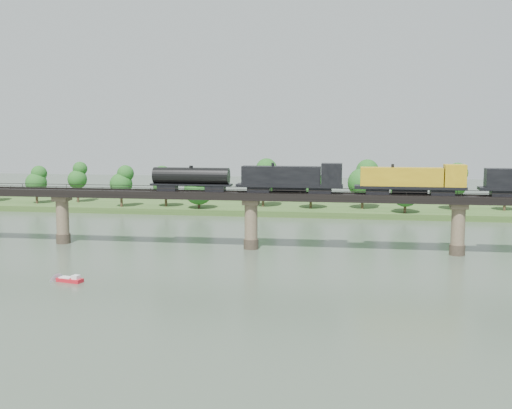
# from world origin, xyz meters

# --- Properties ---
(ground) EXTENTS (400.00, 400.00, 0.00)m
(ground) POSITION_xyz_m (0.00, 0.00, 0.00)
(ground) COLOR #374637
(ground) RESTS_ON ground
(far_bank) EXTENTS (300.00, 24.00, 1.60)m
(far_bank) POSITION_xyz_m (0.00, 85.00, 0.80)
(far_bank) COLOR #325120
(far_bank) RESTS_ON ground
(bridge) EXTENTS (236.00, 30.00, 11.50)m
(bridge) POSITION_xyz_m (0.00, 30.00, 5.46)
(bridge) COLOR #473A2D
(bridge) RESTS_ON ground
(bridge_superstructure) EXTENTS (220.00, 4.90, 0.75)m
(bridge_superstructure) POSITION_xyz_m (0.00, 30.00, 11.79)
(bridge_superstructure) COLOR black
(bridge_superstructure) RESTS_ON bridge
(far_treeline) EXTENTS (289.06, 17.54, 13.60)m
(far_treeline) POSITION_xyz_m (-8.21, 80.52, 8.83)
(far_treeline) COLOR #382619
(far_treeline) RESTS_ON far_bank
(freight_train) EXTENTS (84.82, 3.30, 5.84)m
(freight_train) POSITION_xyz_m (23.25, 30.00, 14.29)
(freight_train) COLOR black
(freight_train) RESTS_ON bridge
(motorboat) EXTENTS (4.55, 2.51, 1.21)m
(motorboat) POSITION_xyz_m (-24.23, -0.97, 0.41)
(motorboat) COLOR red
(motorboat) RESTS_ON ground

